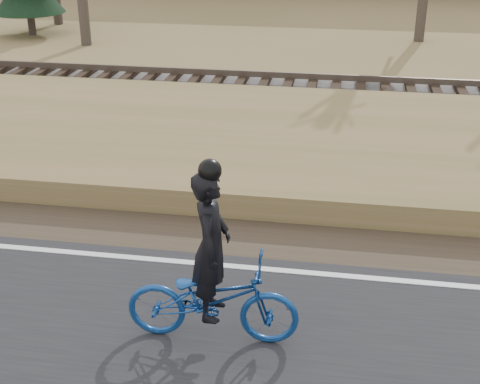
# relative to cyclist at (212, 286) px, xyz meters

# --- Properties ---
(embankment) EXTENTS (120.00, 5.00, 0.44)m
(embankment) POSITION_rel_cyclist_xyz_m (-4.90, 5.66, -0.56)
(embankment) COLOR olive
(embankment) RESTS_ON ground
(ballast) EXTENTS (120.00, 3.00, 0.45)m
(ballast) POSITION_rel_cyclist_xyz_m (-4.90, 9.46, -0.56)
(ballast) COLOR slate
(ballast) RESTS_ON ground
(railroad) EXTENTS (120.00, 2.40, 0.29)m
(railroad) POSITION_rel_cyclist_xyz_m (-4.90, 9.46, -0.26)
(railroad) COLOR black
(railroad) RESTS_ON ballast
(cyclist) EXTENTS (2.06, 0.80, 2.30)m
(cyclist) POSITION_rel_cyclist_xyz_m (0.00, 0.00, 0.00)
(cyclist) COLOR navy
(cyclist) RESTS_ON road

